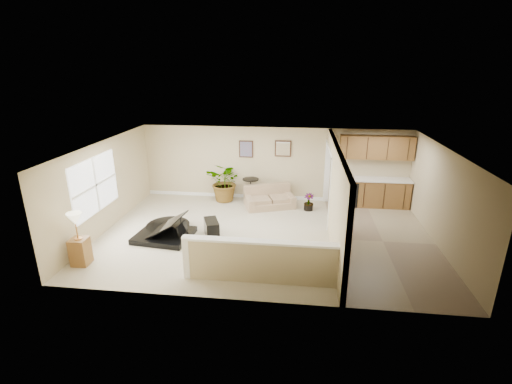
# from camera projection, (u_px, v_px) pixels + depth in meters

# --- Properties ---
(floor) EXTENTS (9.00, 9.00, 0.00)m
(floor) POSITION_uv_depth(u_px,v_px,m) (265.00, 235.00, 10.21)
(floor) COLOR beige
(floor) RESTS_ON ground
(back_wall) EXTENTS (9.00, 0.04, 2.50)m
(back_wall) POSITION_uv_depth(u_px,v_px,m) (274.00, 164.00, 12.62)
(back_wall) COLOR tan
(back_wall) RESTS_ON floor
(front_wall) EXTENTS (9.00, 0.04, 2.50)m
(front_wall) POSITION_uv_depth(u_px,v_px,m) (250.00, 245.00, 6.99)
(front_wall) COLOR tan
(front_wall) RESTS_ON floor
(left_wall) EXTENTS (0.04, 6.00, 2.50)m
(left_wall) POSITION_uv_depth(u_px,v_px,m) (105.00, 186.00, 10.31)
(left_wall) COLOR tan
(left_wall) RESTS_ON floor
(right_wall) EXTENTS (0.04, 6.00, 2.50)m
(right_wall) POSITION_uv_depth(u_px,v_px,m) (444.00, 200.00, 9.29)
(right_wall) COLOR tan
(right_wall) RESTS_ON floor
(ceiling) EXTENTS (9.00, 6.00, 0.04)m
(ceiling) POSITION_uv_depth(u_px,v_px,m) (266.00, 146.00, 9.39)
(ceiling) COLOR white
(ceiling) RESTS_ON back_wall
(kitchen_vinyl) EXTENTS (2.70, 6.00, 0.01)m
(kitchen_vinyl) POSITION_uv_depth(u_px,v_px,m) (383.00, 241.00, 9.85)
(kitchen_vinyl) COLOR #9A8A68
(kitchen_vinyl) RESTS_ON floor
(interior_partition) EXTENTS (0.18, 5.99, 2.50)m
(interior_partition) POSITION_uv_depth(u_px,v_px,m) (334.00, 193.00, 9.85)
(interior_partition) COLOR tan
(interior_partition) RESTS_ON floor
(pony_half_wall) EXTENTS (3.42, 0.22, 1.00)m
(pony_half_wall) POSITION_uv_depth(u_px,v_px,m) (258.00, 261.00, 7.87)
(pony_half_wall) COLOR tan
(pony_half_wall) RESTS_ON floor
(left_window) EXTENTS (0.05, 2.15, 1.45)m
(left_window) POSITION_uv_depth(u_px,v_px,m) (95.00, 185.00, 9.77)
(left_window) COLOR white
(left_window) RESTS_ON left_wall
(wall_art_left) EXTENTS (0.48, 0.04, 0.58)m
(wall_art_left) POSITION_uv_depth(u_px,v_px,m) (246.00, 149.00, 12.53)
(wall_art_left) COLOR #3A2215
(wall_art_left) RESTS_ON back_wall
(wall_mirror) EXTENTS (0.55, 0.04, 0.55)m
(wall_mirror) POSITION_uv_depth(u_px,v_px,m) (283.00, 149.00, 12.38)
(wall_mirror) COLOR #3A2215
(wall_mirror) RESTS_ON back_wall
(kitchen_cabinets) EXTENTS (2.36, 0.65, 2.33)m
(kitchen_cabinets) POSITION_uv_depth(u_px,v_px,m) (370.00, 180.00, 12.13)
(kitchen_cabinets) COLOR olive
(kitchen_cabinets) RESTS_ON floor
(piano) EXTENTS (1.78, 1.84, 1.36)m
(piano) POSITION_uv_depth(u_px,v_px,m) (163.00, 217.00, 10.02)
(piano) COLOR black
(piano) RESTS_ON floor
(piano_bench) EXTENTS (0.57, 0.75, 0.45)m
(piano_bench) POSITION_uv_depth(u_px,v_px,m) (212.00, 228.00, 10.14)
(piano_bench) COLOR black
(piano_bench) RESTS_ON floor
(loveseat) EXTENTS (1.86, 1.38, 0.90)m
(loveseat) POSITION_uv_depth(u_px,v_px,m) (270.00, 196.00, 12.22)
(loveseat) COLOR tan
(loveseat) RESTS_ON floor
(accent_table) EXTENTS (0.55, 0.55, 0.80)m
(accent_table) POSITION_uv_depth(u_px,v_px,m) (251.00, 187.00, 12.61)
(accent_table) COLOR black
(accent_table) RESTS_ON floor
(palm_plant) EXTENTS (1.51, 1.40, 1.37)m
(palm_plant) POSITION_uv_depth(u_px,v_px,m) (226.00, 182.00, 12.59)
(palm_plant) COLOR black
(palm_plant) RESTS_ON floor
(small_plant) EXTENTS (0.35, 0.35, 0.56)m
(small_plant) POSITION_uv_depth(u_px,v_px,m) (309.00, 203.00, 11.91)
(small_plant) COLOR black
(small_plant) RESTS_ON floor
(lamp_stand) EXTENTS (0.40, 0.40, 1.30)m
(lamp_stand) POSITION_uv_depth(u_px,v_px,m) (79.00, 243.00, 8.58)
(lamp_stand) COLOR olive
(lamp_stand) RESTS_ON floor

